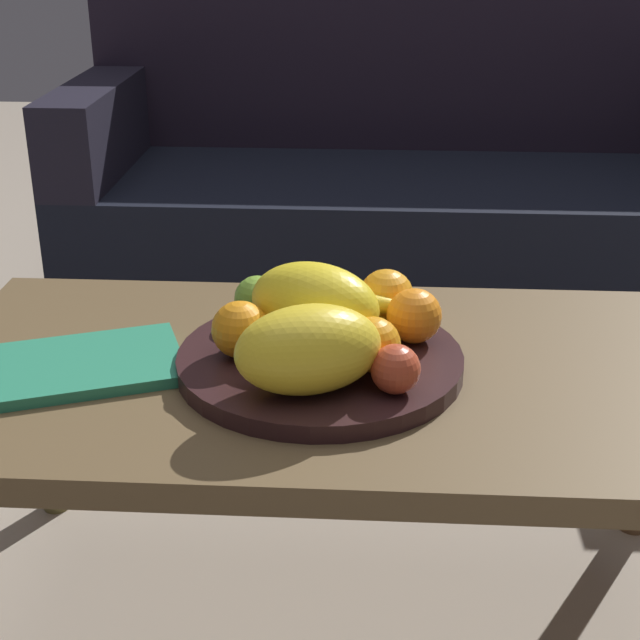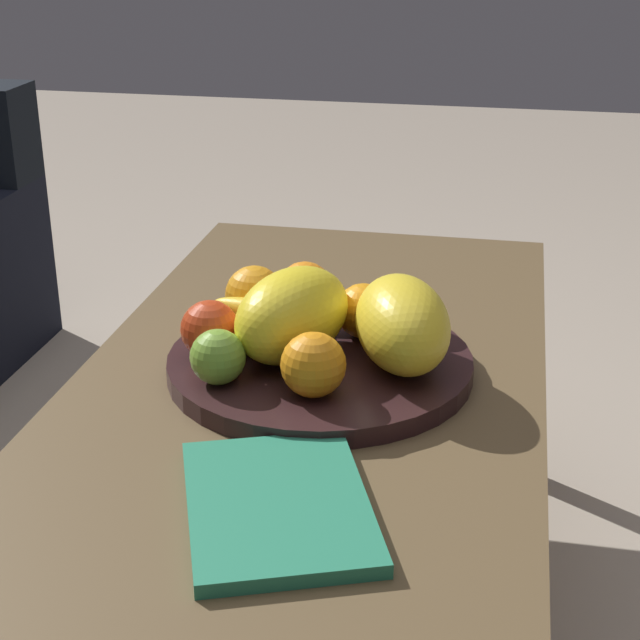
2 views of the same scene
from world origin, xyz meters
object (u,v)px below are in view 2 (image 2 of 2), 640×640
at_px(orange_left, 363,311).
at_px(banana_bunch, 268,323).
at_px(melon_large_front, 293,315).
at_px(apple_left, 218,357).
at_px(orange_back, 254,295).
at_px(magazine, 278,505).
at_px(melon_smaller_beside, 402,324).
at_px(apple_front, 210,329).
at_px(coffee_table, 314,398).
at_px(fruit_bowl, 320,364).
at_px(apple_right, 410,309).
at_px(orange_right, 305,289).
at_px(orange_front, 313,365).

relative_size(orange_left, banana_bunch, 0.44).
bearing_deg(melon_large_front, apple_left, 140.75).
relative_size(orange_back, magazine, 0.32).
relative_size(melon_smaller_beside, magazine, 0.75).
relative_size(melon_large_front, melon_smaller_beside, 1.00).
xyz_separation_m(apple_front, banana_bunch, (0.06, -0.06, -0.01)).
bearing_deg(banana_bunch, coffee_table, -96.51).
xyz_separation_m(fruit_bowl, banana_bunch, (0.03, 0.07, 0.04)).
bearing_deg(orange_left, banana_bunch, 110.74).
bearing_deg(fruit_bowl, apple_right, -45.85).
xyz_separation_m(apple_right, banana_bunch, (-0.07, 0.18, -0.00)).
relative_size(coffee_table, apple_front, 15.02).
xyz_separation_m(orange_left, banana_bunch, (-0.05, 0.12, -0.01)).
bearing_deg(magazine, orange_right, -12.22).
bearing_deg(apple_right, melon_large_front, 128.74).
height_order(fruit_bowl, apple_right, apple_right).
distance_m(melon_smaller_beside, orange_back, 0.24).
relative_size(fruit_bowl, orange_back, 4.86).
xyz_separation_m(orange_back, apple_front, (-0.12, 0.03, -0.00)).
relative_size(apple_left, apple_right, 1.07).
height_order(orange_front, orange_right, same).
relative_size(melon_large_front, magazine, 0.75).
relative_size(melon_smaller_beside, apple_right, 2.94).
xyz_separation_m(coffee_table, orange_front, (-0.13, -0.03, 0.11)).
height_order(coffee_table, orange_left, orange_left).
distance_m(apple_front, banana_bunch, 0.08).
height_order(apple_right, magazine, apple_right).
bearing_deg(coffee_table, orange_back, 54.28).
bearing_deg(magazine, banana_bunch, -5.42).
bearing_deg(orange_left, apple_right, -64.08).
relative_size(orange_front, orange_left, 1.06).
height_order(fruit_bowl, orange_front, orange_front).
bearing_deg(apple_right, apple_front, 118.41).
distance_m(apple_front, apple_right, 0.27).
bearing_deg(melon_smaller_beside, apple_front, 94.99).
distance_m(coffee_table, apple_front, 0.17).
relative_size(orange_right, orange_back, 0.96).
distance_m(melon_large_front, apple_left, 0.12).
height_order(orange_left, banana_bunch, orange_left).
bearing_deg(magazine, melon_large_front, -10.94).
bearing_deg(orange_right, melon_smaller_beside, -131.83).
distance_m(coffee_table, orange_front, 0.17).
height_order(coffee_table, fruit_bowl, fruit_bowl).
bearing_deg(orange_right, apple_right, -100.39).
distance_m(fruit_bowl, orange_front, 0.12).
bearing_deg(orange_right, orange_front, -165.63).
bearing_deg(orange_left, orange_right, 58.35).
relative_size(melon_large_front, orange_left, 2.55).
relative_size(melon_large_front, apple_right, 2.94).
bearing_deg(orange_front, coffee_table, 11.32).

